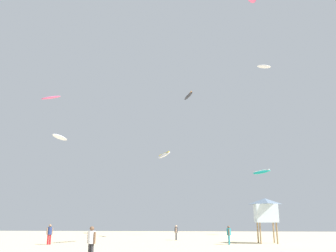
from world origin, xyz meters
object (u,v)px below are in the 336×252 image
person_left (229,233)px  person_foreground (91,240)px  kite_aloft_1 (261,172)px  kite_aloft_6 (188,96)px  lifeguard_tower (266,210)px  kite_aloft_3 (264,67)px  kite_aloft_4 (164,155)px  person_right (50,233)px  kite_aloft_2 (60,137)px  kite_aloft_5 (51,98)px  person_midground (176,231)px

person_left → person_foreground: bearing=-119.0°
kite_aloft_1 → kite_aloft_6: kite_aloft_6 is taller
kite_aloft_1 → lifeguard_tower: bearing=-99.4°
kite_aloft_3 → kite_aloft_4: size_ratio=0.59×
person_left → person_right: size_ratio=0.93×
kite_aloft_2 → kite_aloft_4: 17.43m
kite_aloft_3 → kite_aloft_4: bearing=-173.4°
lifeguard_tower → kite_aloft_4: (-10.90, 10.87, 7.51)m
person_right → kite_aloft_3: kite_aloft_3 is taller
person_right → kite_aloft_6: (11.95, 23.88, 21.33)m
kite_aloft_3 → lifeguard_tower: bearing=-105.3°
kite_aloft_6 → kite_aloft_4: bearing=-107.9°
kite_aloft_4 → kite_aloft_6: size_ratio=0.93×
lifeguard_tower → kite_aloft_2: bearing=150.9°
person_left → kite_aloft_4: 17.50m
person_right → kite_aloft_2: (-7.60, 18.64, 13.35)m
kite_aloft_1 → kite_aloft_4: size_ratio=0.97×
kite_aloft_1 → kite_aloft_4: kite_aloft_4 is taller
kite_aloft_2 → kite_aloft_6: size_ratio=1.10×
kite_aloft_5 → person_midground: bearing=24.1°
kite_aloft_4 → kite_aloft_5: 16.66m
kite_aloft_3 → person_right: bearing=-145.5°
kite_aloft_3 → kite_aloft_4: 19.43m
person_left → person_right: 16.11m
kite_aloft_1 → kite_aloft_2: bearing=-171.5°
person_left → kite_aloft_6: (-4.08, 22.31, 21.40)m
person_foreground → person_right: bearing=61.4°
lifeguard_tower → kite_aloft_3: bearing=74.7°
kite_aloft_2 → kite_aloft_4: kite_aloft_2 is taller
kite_aloft_3 → kite_aloft_6: (-11.23, 7.93, -1.24)m
person_left → kite_aloft_4: kite_aloft_4 is taller
lifeguard_tower → kite_aloft_5: 25.07m
person_midground → kite_aloft_2: bearing=152.5°
person_foreground → person_midground: size_ratio=1.11×
kite_aloft_1 → kite_aloft_3: size_ratio=1.64×
person_left → kite_aloft_6: size_ratio=0.42×
person_midground → person_foreground: bearing=-97.2°
person_midground → person_left: person_left is taller
person_foreground → kite_aloft_4: bearing=27.4°
person_foreground → lifeguard_tower: 20.09m
person_midground → lifeguard_tower: 10.54m
kite_aloft_2 → person_left: bearing=-35.8°
kite_aloft_1 → kite_aloft_2: (-30.60, -4.57, 5.02)m
person_right → kite_aloft_4: kite_aloft_4 is taller
person_midground → person_right: size_ratio=0.91×
kite_aloft_2 → kite_aloft_6: bearing=15.0°
person_foreground → person_left: bearing=-0.8°
person_midground → kite_aloft_6: 26.35m
person_foreground → kite_aloft_5: size_ratio=0.67×
person_midground → kite_aloft_2: (-18.40, 10.05, 13.44)m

